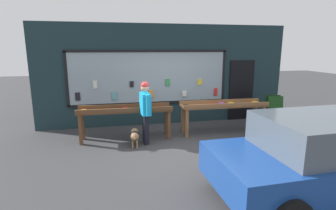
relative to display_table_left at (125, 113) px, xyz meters
name	(u,v)px	position (x,y,z in m)	size (l,w,h in m)	color
ground_plane	(185,148)	(1.45, -0.97, -0.76)	(40.00, 40.00, 0.00)	#38383A
shopfront_facade	(166,75)	(1.45, 1.42, 0.86)	(8.33, 0.29, 3.27)	#192D33
display_table_left	(125,113)	(0.00, 0.00, 0.00)	(2.58, 0.67, 0.95)	brown
display_table_right	(223,108)	(2.90, 0.00, 0.01)	(2.58, 0.72, 0.96)	brown
person_browsing	(145,108)	(0.50, -0.46, 0.22)	(0.26, 0.66, 1.68)	black
small_dog	(135,135)	(0.19, -0.61, -0.46)	(0.26, 0.55, 0.45)	#99724C
sandwich_board_sign	(273,111)	(4.77, 0.28, -0.25)	(0.59, 0.69, 1.01)	#193F19
parked_car	(326,154)	(3.19, -3.58, -0.02)	(3.99, 1.96, 1.41)	navy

